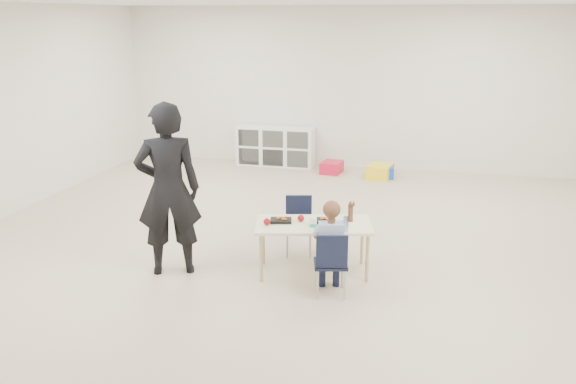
% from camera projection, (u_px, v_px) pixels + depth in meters
% --- Properties ---
extents(room, '(9.00, 9.02, 2.80)m').
position_uv_depth(room, '(282.00, 136.00, 6.46)').
color(room, '#C3B296').
rests_on(room, ground).
extents(table, '(1.30, 0.86, 0.55)m').
position_uv_depth(table, '(313.00, 248.00, 6.41)').
color(table, '#F3E7C2').
rests_on(table, ground).
extents(chair_near, '(0.38, 0.36, 0.66)m').
position_uv_depth(chair_near, '(331.00, 263.00, 5.89)').
color(chair_near, black).
rests_on(chair_near, ground).
extents(chair_far, '(0.38, 0.36, 0.66)m').
position_uv_depth(chair_far, '(299.00, 227.00, 6.90)').
color(chair_far, black).
rests_on(chair_far, ground).
extents(child, '(0.53, 0.53, 1.04)m').
position_uv_depth(child, '(331.00, 244.00, 5.84)').
color(child, '#A2B8DB').
rests_on(child, chair_near).
extents(lunch_tray_near, '(0.25, 0.21, 0.03)m').
position_uv_depth(lunch_tray_near, '(325.00, 221.00, 6.37)').
color(lunch_tray_near, black).
rests_on(lunch_tray_near, table).
extents(lunch_tray_far, '(0.25, 0.21, 0.03)m').
position_uv_depth(lunch_tray_far, '(281.00, 220.00, 6.38)').
color(lunch_tray_far, black).
rests_on(lunch_tray_far, table).
extents(milk_carton, '(0.08, 0.08, 0.10)m').
position_uv_depth(milk_carton, '(313.00, 222.00, 6.21)').
color(milk_carton, white).
rests_on(milk_carton, table).
extents(bread_roll, '(0.09, 0.09, 0.07)m').
position_uv_depth(bread_roll, '(342.00, 223.00, 6.24)').
color(bread_roll, '#DCB15A').
rests_on(bread_roll, table).
extents(apple_near, '(0.07, 0.07, 0.07)m').
position_uv_depth(apple_near, '(301.00, 218.00, 6.39)').
color(apple_near, maroon).
rests_on(apple_near, table).
extents(apple_far, '(0.07, 0.07, 0.07)m').
position_uv_depth(apple_far, '(267.00, 222.00, 6.28)').
color(apple_far, maroon).
rests_on(apple_far, table).
extents(cubby_shelf, '(1.40, 0.40, 0.70)m').
position_uv_depth(cubby_shelf, '(276.00, 146.00, 11.02)').
color(cubby_shelf, white).
rests_on(cubby_shelf, ground).
extents(adult, '(0.78, 0.67, 1.82)m').
position_uv_depth(adult, '(168.00, 190.00, 6.26)').
color(adult, black).
rests_on(adult, ground).
extents(bin_red, '(0.38, 0.45, 0.20)m').
position_uv_depth(bin_red, '(332.00, 167.00, 10.54)').
color(bin_red, red).
rests_on(bin_red, ground).
extents(bin_yellow, '(0.44, 0.53, 0.23)m').
position_uv_depth(bin_yellow, '(379.00, 171.00, 10.20)').
color(bin_yellow, yellow).
rests_on(bin_yellow, ground).
extents(bin_blue, '(0.33, 0.42, 0.20)m').
position_uv_depth(bin_blue, '(385.00, 171.00, 10.28)').
color(bin_blue, blue).
rests_on(bin_blue, ground).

